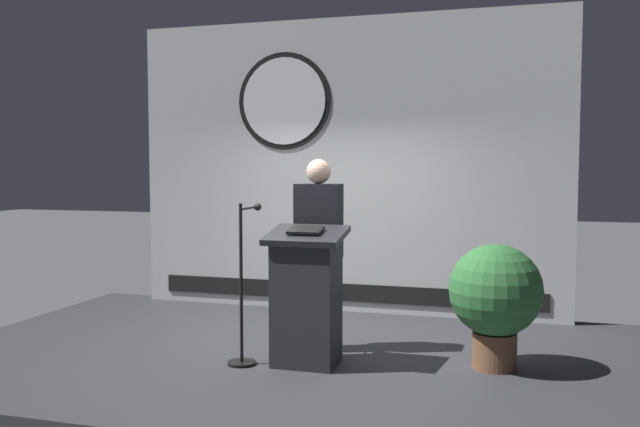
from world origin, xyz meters
name	(u,v)px	position (x,y,z in m)	size (l,w,h in m)	color
ground_plane	(294,385)	(0.00, 0.00, 0.00)	(40.00, 40.00, 0.00)	#4C4C51
stage_platform	(294,369)	(0.00, 0.00, 0.15)	(6.40, 4.00, 0.30)	#333338
banner_display	(344,166)	(-0.02, 1.85, 1.97)	(4.98, 0.12, 3.33)	silver
podium	(306,297)	(0.22, -0.32, 0.87)	(0.64, 0.50, 1.17)	#26262B
speaker_person	(319,253)	(0.19, 0.16, 1.18)	(0.40, 0.26, 1.72)	black
microphone_stand	(244,308)	(-0.30, -0.42, 0.77)	(0.24, 0.53, 1.35)	black
potted_plant	(495,295)	(1.74, 0.01, 0.91)	(0.76, 0.76, 1.03)	brown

